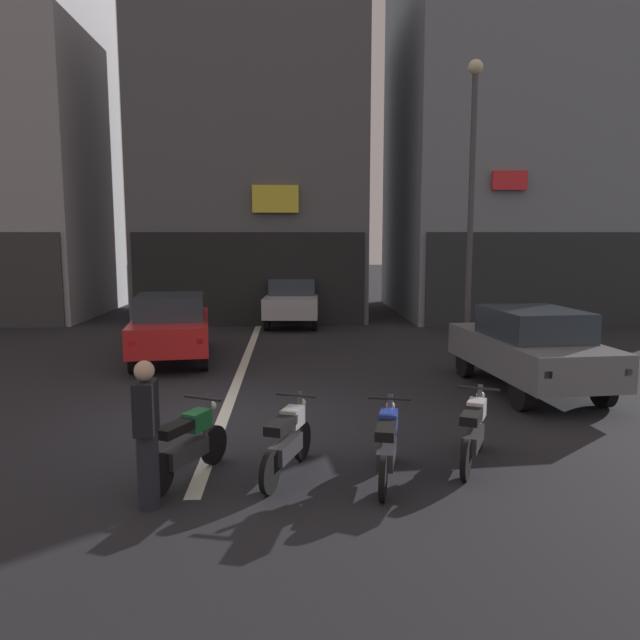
{
  "coord_description": "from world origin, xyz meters",
  "views": [
    {
      "loc": [
        1.17,
        -9.6,
        2.97
      ],
      "look_at": [
        1.71,
        2.0,
        1.4
      ],
      "focal_mm": 33.64,
      "sensor_mm": 36.0,
      "label": 1
    }
  ],
  "objects_px": {
    "car_grey_parked_kerbside": "(530,347)",
    "street_lamp": "(472,182)",
    "motorcycle_silver_row_left_mid": "(288,440)",
    "motorcycle_green_row_leftmost": "(188,444)",
    "person_by_motorcycles": "(147,433)",
    "car_silver_down_street": "(293,299)",
    "motorcycle_blue_row_centre": "(387,445)",
    "motorcycle_white_row_right_mid": "(474,430)",
    "car_red_crossing_near": "(171,325)"
  },
  "relations": [
    {
      "from": "car_grey_parked_kerbside",
      "to": "street_lamp",
      "type": "xyz_separation_m",
      "value": [
        -0.26,
        3.34,
        3.46
      ]
    },
    {
      "from": "motorcycle_silver_row_left_mid",
      "to": "motorcycle_green_row_leftmost",
      "type": "bearing_deg",
      "value": -176.42
    },
    {
      "from": "person_by_motorcycles",
      "to": "car_grey_parked_kerbside",
      "type": "bearing_deg",
      "value": 38.09
    },
    {
      "from": "street_lamp",
      "to": "motorcycle_green_row_leftmost",
      "type": "relative_size",
      "value": 4.71
    },
    {
      "from": "car_silver_down_street",
      "to": "motorcycle_blue_row_centre",
      "type": "xyz_separation_m",
      "value": [
        1.14,
        -13.71,
        -0.43
      ]
    },
    {
      "from": "motorcycle_green_row_leftmost",
      "to": "car_grey_parked_kerbside",
      "type": "bearing_deg",
      "value": 34.67
    },
    {
      "from": "car_silver_down_street",
      "to": "motorcycle_silver_row_left_mid",
      "type": "xyz_separation_m",
      "value": [
        -0.09,
        -13.48,
        -0.43
      ]
    },
    {
      "from": "street_lamp",
      "to": "motorcycle_white_row_right_mid",
      "type": "xyz_separation_m",
      "value": [
        -1.98,
        -7.09,
        -3.88
      ]
    },
    {
      "from": "street_lamp",
      "to": "person_by_motorcycles",
      "type": "relative_size",
      "value": 4.3
    },
    {
      "from": "car_silver_down_street",
      "to": "car_red_crossing_near",
      "type": "bearing_deg",
      "value": -115.75
    },
    {
      "from": "motorcycle_green_row_leftmost",
      "to": "motorcycle_blue_row_centre",
      "type": "relative_size",
      "value": 0.93
    },
    {
      "from": "car_red_crossing_near",
      "to": "car_silver_down_street",
      "type": "relative_size",
      "value": 1.03
    },
    {
      "from": "motorcycle_silver_row_left_mid",
      "to": "motorcycle_white_row_right_mid",
      "type": "height_order",
      "value": "same"
    },
    {
      "from": "motorcycle_green_row_leftmost",
      "to": "motorcycle_silver_row_left_mid",
      "type": "bearing_deg",
      "value": 3.58
    },
    {
      "from": "car_silver_down_street",
      "to": "person_by_motorcycles",
      "type": "relative_size",
      "value": 2.51
    },
    {
      "from": "motorcycle_white_row_right_mid",
      "to": "car_silver_down_street",
      "type": "bearing_deg",
      "value": 100.18
    },
    {
      "from": "car_silver_down_street",
      "to": "motorcycle_green_row_leftmost",
      "type": "relative_size",
      "value": 2.75
    },
    {
      "from": "car_grey_parked_kerbside",
      "to": "motorcycle_silver_row_left_mid",
      "type": "bearing_deg",
      "value": -139.43
    },
    {
      "from": "motorcycle_green_row_leftmost",
      "to": "person_by_motorcycles",
      "type": "height_order",
      "value": "person_by_motorcycles"
    },
    {
      "from": "car_grey_parked_kerbside",
      "to": "motorcycle_silver_row_left_mid",
      "type": "height_order",
      "value": "car_grey_parked_kerbside"
    },
    {
      "from": "car_red_crossing_near",
      "to": "car_silver_down_street",
      "type": "height_order",
      "value": "same"
    },
    {
      "from": "car_grey_parked_kerbside",
      "to": "motorcycle_blue_row_centre",
      "type": "relative_size",
      "value": 2.58
    },
    {
      "from": "car_silver_down_street",
      "to": "motorcycle_silver_row_left_mid",
      "type": "bearing_deg",
      "value": -90.39
    },
    {
      "from": "motorcycle_green_row_leftmost",
      "to": "motorcycle_white_row_right_mid",
      "type": "height_order",
      "value": "same"
    },
    {
      "from": "motorcycle_white_row_right_mid",
      "to": "person_by_motorcycles",
      "type": "height_order",
      "value": "person_by_motorcycles"
    },
    {
      "from": "motorcycle_green_row_leftmost",
      "to": "motorcycle_blue_row_centre",
      "type": "xyz_separation_m",
      "value": [
        2.46,
        -0.15,
        0.0
      ]
    },
    {
      "from": "motorcycle_silver_row_left_mid",
      "to": "car_red_crossing_near",
      "type": "bearing_deg",
      "value": 111.53
    },
    {
      "from": "motorcycle_silver_row_left_mid",
      "to": "motorcycle_blue_row_centre",
      "type": "height_order",
      "value": "same"
    },
    {
      "from": "person_by_motorcycles",
      "to": "motorcycle_blue_row_centre",
      "type": "bearing_deg",
      "value": 12.97
    },
    {
      "from": "car_red_crossing_near",
      "to": "motorcycle_white_row_right_mid",
      "type": "height_order",
      "value": "car_red_crossing_near"
    },
    {
      "from": "car_silver_down_street",
      "to": "street_lamp",
      "type": "xyz_separation_m",
      "value": [
        4.35,
        -6.12,
        3.46
      ]
    },
    {
      "from": "person_by_motorcycles",
      "to": "car_red_crossing_near",
      "type": "bearing_deg",
      "value": 99.36
    },
    {
      "from": "car_grey_parked_kerbside",
      "to": "motorcycle_green_row_leftmost",
      "type": "xyz_separation_m",
      "value": [
        -5.93,
        -4.1,
        -0.43
      ]
    },
    {
      "from": "car_silver_down_street",
      "to": "motorcycle_blue_row_centre",
      "type": "bearing_deg",
      "value": -85.25
    },
    {
      "from": "motorcycle_green_row_leftmost",
      "to": "street_lamp",
      "type": "bearing_deg",
      "value": 52.68
    },
    {
      "from": "car_grey_parked_kerbside",
      "to": "person_by_motorcycles",
      "type": "relative_size",
      "value": 2.54
    },
    {
      "from": "street_lamp",
      "to": "car_red_crossing_near",
      "type": "bearing_deg",
      "value": -179.62
    },
    {
      "from": "motorcycle_silver_row_left_mid",
      "to": "motorcycle_blue_row_centre",
      "type": "xyz_separation_m",
      "value": [
        1.23,
        -0.23,
        0.0
      ]
    },
    {
      "from": "motorcycle_silver_row_left_mid",
      "to": "person_by_motorcycles",
      "type": "distance_m",
      "value": 1.81
    },
    {
      "from": "car_silver_down_street",
      "to": "person_by_motorcycles",
      "type": "bearing_deg",
      "value": -96.47
    },
    {
      "from": "street_lamp",
      "to": "car_silver_down_street",
      "type": "bearing_deg",
      "value": 125.4
    },
    {
      "from": "street_lamp",
      "to": "person_by_motorcycles",
      "type": "xyz_separation_m",
      "value": [
        -5.98,
        -8.22,
        -3.49
      ]
    },
    {
      "from": "car_red_crossing_near",
      "to": "motorcycle_white_row_right_mid",
      "type": "relative_size",
      "value": 2.8
    },
    {
      "from": "car_silver_down_street",
      "to": "motorcycle_silver_row_left_mid",
      "type": "distance_m",
      "value": 13.49
    },
    {
      "from": "car_grey_parked_kerbside",
      "to": "motorcycle_white_row_right_mid",
      "type": "height_order",
      "value": "car_grey_parked_kerbside"
    },
    {
      "from": "motorcycle_white_row_right_mid",
      "to": "car_red_crossing_near",
      "type": "bearing_deg",
      "value": 127.2
    },
    {
      "from": "person_by_motorcycles",
      "to": "motorcycle_green_row_leftmost",
      "type": "bearing_deg",
      "value": 68.73
    },
    {
      "from": "motorcycle_blue_row_centre",
      "to": "motorcycle_green_row_leftmost",
      "type": "bearing_deg",
      "value": 176.51
    },
    {
      "from": "street_lamp",
      "to": "motorcycle_blue_row_centre",
      "type": "height_order",
      "value": "street_lamp"
    },
    {
      "from": "car_grey_parked_kerbside",
      "to": "car_silver_down_street",
      "type": "distance_m",
      "value": 10.52
    }
  ]
}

